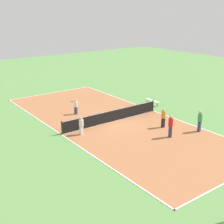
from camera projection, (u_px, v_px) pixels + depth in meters
The scene contains 11 objects.
ground_plane at pixel (112, 122), 27.33m from camera, with size 80.00×80.00×0.00m, color #60934C.
court_surface at pixel (112, 122), 27.32m from camera, with size 10.08×24.01×0.02m.
tennis_net at pixel (112, 115), 27.14m from camera, with size 9.88×0.10×1.10m.
bench at pixel (152, 101), 32.05m from camera, with size 0.36×1.82×0.45m.
player_far_white at pixel (81, 125), 24.29m from camera, with size 0.37×0.37×1.43m.
player_far_green at pixel (200, 120), 24.84m from camera, with size 0.44×0.44×1.74m.
player_near_white at pixel (76, 106), 28.99m from camera, with size 0.40×0.95×1.41m.
player_coach_red at pixel (171, 125), 23.73m from camera, with size 0.51×0.51×1.77m.
player_center_orange at pixel (163, 117), 25.73m from camera, with size 0.39×0.39×1.63m.
tennis_ball_right_alley at pixel (85, 118), 27.98m from camera, with size 0.07×0.07×0.07m, color #CCE033.
tennis_ball_midcourt at pixel (151, 125), 26.51m from camera, with size 0.07×0.07×0.07m, color #CCE033.
Camera 1 is at (15.22, 20.62, 9.52)m, focal length 50.00 mm.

